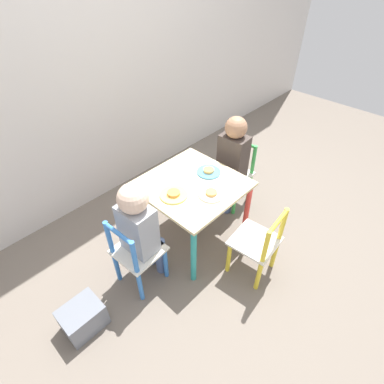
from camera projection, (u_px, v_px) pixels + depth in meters
ground_plane at (192, 234)px, 2.22m from camera, size 6.00×6.00×0.00m
house_wall at (87, 17)px, 1.84m from camera, size 6.00×0.06×2.60m
kids_table at (192, 192)px, 1.95m from camera, size 0.60×0.60×0.48m
chair_green at (234, 175)px, 2.35m from camera, size 0.27×0.27×0.52m
chair_blue at (136, 254)px, 1.75m from camera, size 0.27×0.27×0.52m
chair_yellow at (258, 244)px, 1.81m from camera, size 0.28×0.28×0.52m
child_right at (232, 157)px, 2.18m from camera, size 0.22×0.21×0.76m
child_left at (140, 226)px, 1.66m from camera, size 0.22×0.21×0.75m
plate_right at (209, 171)px, 1.99m from camera, size 0.16×0.16×0.03m
plate_left at (174, 194)px, 1.81m from camera, size 0.17×0.17×0.03m
plate_front at (211, 194)px, 1.82m from camera, size 0.16×0.16×0.03m
storage_bin at (83, 318)px, 1.64m from camera, size 0.22×0.18×0.17m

